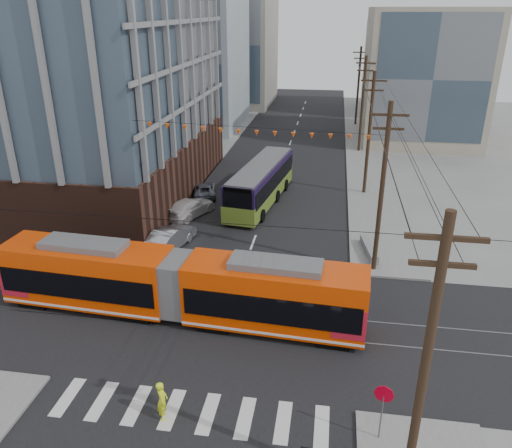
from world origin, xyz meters
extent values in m
plane|color=slate|center=(0.00, 0.00, 0.00)|extent=(160.00, 160.00, 0.00)
cube|color=#381E16|center=(-22.00, 23.00, 14.30)|extent=(30.00, 25.00, 28.60)
cube|color=#8C99A5|center=(-17.00, 52.00, 9.00)|extent=(18.00, 16.00, 18.00)
cube|color=gray|center=(16.00, 48.00, 8.00)|extent=(14.00, 14.00, 16.00)
cube|color=gray|center=(-14.00, 72.00, 10.00)|extent=(16.00, 18.00, 20.00)
cube|color=#8C99A5|center=(18.00, 68.00, 7.00)|extent=(16.00, 16.00, 14.00)
cylinder|color=black|center=(8.50, -6.00, 5.50)|extent=(0.30, 0.30, 11.00)
cylinder|color=black|center=(8.50, 56.00, 5.50)|extent=(0.30, 0.30, 11.00)
imported|color=#9497A1|center=(-5.73, 12.16, 0.80)|extent=(2.79, 5.12, 1.60)
imported|color=silver|center=(-6.02, 18.22, 0.74)|extent=(3.88, 5.53, 1.49)
imported|color=#525763|center=(-5.98, 23.10, 0.60)|extent=(3.04, 4.67, 1.20)
imported|color=#EBFF21|center=(-1.00, -3.50, 0.92)|extent=(0.62, 0.78, 1.85)
cube|color=slate|center=(8.30, 13.24, 0.36)|extent=(1.40, 3.72, 0.73)
camera|label=1|loc=(5.31, -18.74, 15.86)|focal=35.00mm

